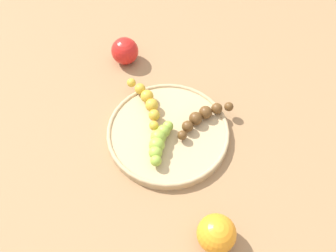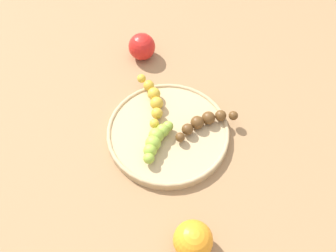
% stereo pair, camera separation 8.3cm
% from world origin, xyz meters
% --- Properties ---
extents(ground_plane, '(2.40, 2.40, 0.00)m').
position_xyz_m(ground_plane, '(0.00, 0.00, 0.00)').
color(ground_plane, '#936D47').
extents(fruit_bowl, '(0.28, 0.28, 0.02)m').
position_xyz_m(fruit_bowl, '(0.00, 0.00, 0.01)').
color(fruit_bowl, tan).
rests_on(fruit_bowl, ground_plane).
extents(banana_green, '(0.11, 0.06, 0.04)m').
position_xyz_m(banana_green, '(-0.04, -0.01, 0.04)').
color(banana_green, '#8CAD38').
rests_on(banana_green, fruit_bowl).
extents(banana_overripe, '(0.16, 0.07, 0.03)m').
position_xyz_m(banana_overripe, '(0.07, -0.05, 0.03)').
color(banana_overripe, '#593819').
rests_on(banana_overripe, fruit_bowl).
extents(banana_spotted, '(0.09, 0.15, 0.03)m').
position_xyz_m(banana_spotted, '(0.03, 0.08, 0.03)').
color(banana_spotted, gold).
rests_on(banana_spotted, fruit_bowl).
extents(orange_fruit, '(0.08, 0.08, 0.08)m').
position_xyz_m(orange_fruit, '(-0.15, -0.22, 0.04)').
color(orange_fruit, orange).
rests_on(orange_fruit, ground_plane).
extents(apple_red, '(0.07, 0.07, 0.07)m').
position_xyz_m(apple_red, '(0.13, 0.24, 0.04)').
color(apple_red, red).
rests_on(apple_red, ground_plane).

